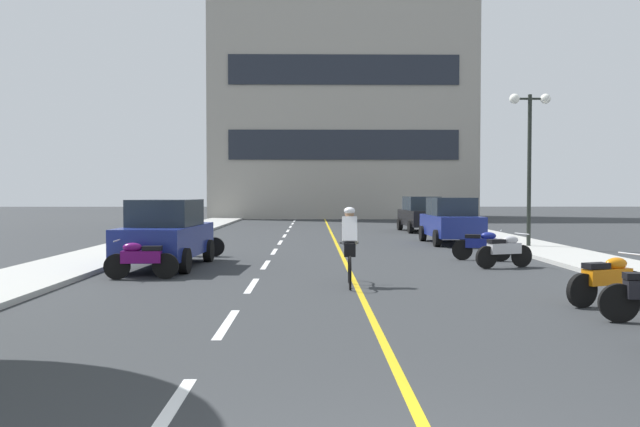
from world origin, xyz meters
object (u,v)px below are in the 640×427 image
object	(u,v)px
motorcycle_3	(608,279)
parked_car_far	(421,214)
motorcycle_5	(505,250)
parked_car_mid	(451,221)
street_lamp_mid	(530,135)
motorcycle_6	(482,245)
parked_car_near	(166,233)
cyclist_rider	(350,245)
motorcycle_4	(141,259)
motorcycle_7	(197,241)

from	to	relation	value
motorcycle_3	parked_car_far	bearing A→B (deg)	88.87
motorcycle_5	motorcycle_3	bearing A→B (deg)	-89.08
motorcycle_5	parked_car_mid	bearing A→B (deg)	87.59
parked_car_far	street_lamp_mid	bearing A→B (deg)	-78.67
motorcycle_6	street_lamp_mid	bearing A→B (deg)	55.17
motorcycle_5	motorcycle_6	distance (m)	1.80
parked_car_far	motorcycle_5	world-z (taller)	parked_car_far
parked_car_near	cyclist_rider	distance (m)	5.90
parked_car_mid	parked_car_far	size ratio (longest dim) A/B	0.99
motorcycle_3	parked_car_near	bearing A→B (deg)	146.75
motorcycle_4	motorcycle_5	distance (m)	9.34
parked_car_mid	parked_car_far	xyz separation A→B (m)	(0.18, 7.86, 0.00)
parked_car_near	motorcycle_6	distance (m)	9.07
parked_car_far	cyclist_rider	bearing A→B (deg)	-104.13
motorcycle_6	cyclist_rider	distance (m)	6.57
motorcycle_4	motorcycle_6	world-z (taller)	same
parked_car_far	motorcycle_6	size ratio (longest dim) A/B	2.61
motorcycle_6	cyclist_rider	xyz separation A→B (m)	(-4.20, -5.03, 0.41)
parked_car_mid	parked_car_far	distance (m)	7.87
motorcycle_6	motorcycle_7	bearing A→B (deg)	170.58
motorcycle_7	motorcycle_4	bearing A→B (deg)	-93.53
parked_car_mid	parked_car_far	bearing A→B (deg)	88.72
street_lamp_mid	motorcycle_7	world-z (taller)	street_lamp_mid
motorcycle_4	parked_car_far	bearing A→B (deg)	62.12
parked_car_far	parked_car_near	bearing A→B (deg)	-121.34
parked_car_far	cyclist_rider	xyz separation A→B (m)	(-4.85, -19.25, -0.03)
parked_car_mid	motorcycle_4	bearing A→B (deg)	-132.48
motorcycle_5	motorcycle_6	world-z (taller)	same
street_lamp_mid	motorcycle_3	bearing A→B (deg)	-102.32
street_lamp_mid	motorcycle_3	size ratio (longest dim) A/B	3.29
parked_car_near	motorcycle_6	size ratio (longest dim) A/B	2.61
parked_car_near	cyclist_rider	world-z (taller)	parked_car_near
street_lamp_mid	cyclist_rider	distance (m)	11.73
parked_car_mid	motorcycle_3	bearing A→B (deg)	-91.04
parked_car_mid	motorcycle_7	size ratio (longest dim) A/B	2.48
motorcycle_4	motorcycle_7	bearing A→B (deg)	86.47
parked_car_near	cyclist_rider	size ratio (longest dim) A/B	2.42
street_lamp_mid	parked_car_near	bearing A→B (deg)	-155.06
parked_car_mid	motorcycle_6	distance (m)	6.39
cyclist_rider	parked_car_mid	bearing A→B (deg)	67.70
cyclist_rider	motorcycle_3	bearing A→B (deg)	-29.30
street_lamp_mid	motorcycle_7	size ratio (longest dim) A/B	3.17
motorcycle_7	cyclist_rider	distance (m)	7.85
parked_car_far	motorcycle_4	world-z (taller)	parked_car_far
parked_car_near	parked_car_far	world-z (taller)	same
motorcycle_3	street_lamp_mid	bearing A→B (deg)	77.68
parked_car_mid	motorcycle_3	world-z (taller)	parked_car_mid
motorcycle_3	motorcycle_5	bearing A→B (deg)	90.92
street_lamp_mid	motorcycle_6	xyz separation A→B (m)	(-2.72, -3.90, -3.57)
cyclist_rider	parked_car_near	bearing A→B (deg)	143.35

